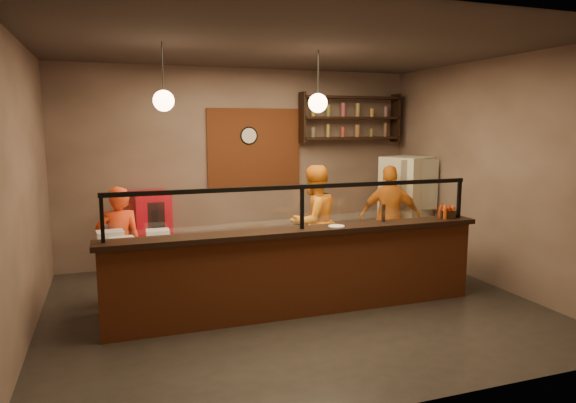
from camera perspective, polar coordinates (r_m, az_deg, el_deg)
name	(u,v)px	position (r m, az deg, el deg)	size (l,w,h in m)	color
floor	(293,306)	(6.65, 0.58, -11.53)	(6.00, 6.00, 0.00)	black
ceiling	(294,46)	(6.31, 0.62, 16.91)	(6.00, 6.00, 0.00)	#372E2A
wall_back	(243,166)	(8.66, -5.06, 3.99)	(6.00, 6.00, 0.00)	#7D665C
wall_left	(21,191)	(5.97, -27.58, 1.02)	(5.00, 5.00, 0.00)	#7D665C
wall_right	(492,173)	(7.83, 21.75, 2.94)	(5.00, 5.00, 0.00)	#7D665C
wall_front	(404,214)	(4.04, 12.77, -1.35)	(6.00, 6.00, 0.00)	#7D665C
brick_patch	(254,148)	(8.67, -3.75, 5.99)	(1.60, 0.04, 1.30)	brown
service_counter	(302,274)	(6.22, 1.53, -8.09)	(4.60, 0.25, 1.00)	brown
counter_ledge	(302,231)	(6.09, 1.55, -3.31)	(4.70, 0.37, 0.06)	black
worktop_cabinet	(288,269)	(6.69, -0.01, -7.56)	(4.60, 0.75, 0.85)	gray
worktop	(288,235)	(6.58, -0.01, -3.79)	(4.60, 0.75, 0.05)	silver
sneeze_guard	(302,203)	(6.03, 1.57, -0.15)	(4.50, 0.05, 0.52)	white
wall_shelving	(350,118)	(9.13, 6.95, 9.22)	(1.84, 0.28, 0.85)	black
wall_clock	(249,136)	(8.63, -4.39, 7.30)	(0.30, 0.30, 0.04)	black
pendant_left	(164,101)	(6.11, -13.65, 10.85)	(0.24, 0.24, 0.77)	black
pendant_right	(318,103)	(6.58, 3.34, 10.88)	(0.24, 0.24, 0.77)	black
cook_left	(119,246)	(6.86, -18.24, -4.69)	(0.55, 0.36, 1.52)	red
cook_mid	(314,222)	(7.63, 2.85, -2.30)	(0.82, 0.64, 1.70)	orange
cook_right	(390,217)	(8.30, 11.25, -1.75)	(0.97, 0.40, 1.65)	orange
fridge	(407,209)	(8.90, 13.06, -0.77)	(0.73, 0.68, 1.75)	beige
red_cooler	(151,232)	(8.21, -14.98, -3.31)	(0.55, 0.50, 1.28)	red
pizza_dough	(256,233)	(6.58, -3.54, -3.54)	(0.52, 0.52, 0.01)	beige
prep_tub_a	(158,235)	(6.36, -14.27, -3.65)	(0.27, 0.21, 0.13)	silver
prep_tub_b	(110,237)	(6.37, -19.14, -3.77)	(0.30, 0.24, 0.15)	silver
prep_tub_c	(123,244)	(6.02, -17.91, -4.48)	(0.27, 0.21, 0.13)	white
rolling_pin	(257,232)	(6.51, -3.51, -3.43)	(0.06, 0.06, 0.38)	gold
condiment_caddy	(447,214)	(7.08, 17.23, -1.34)	(0.19, 0.15, 0.10)	black
pepper_mill	(383,213)	(6.60, 10.55, -1.28)	(0.05, 0.05, 0.22)	black
small_plate	(336,226)	(6.22, 5.41, -2.76)	(0.19, 0.19, 0.01)	silver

